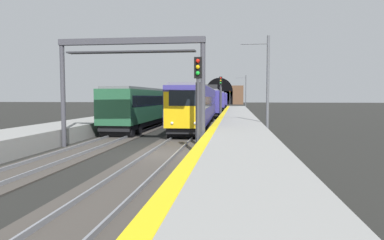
# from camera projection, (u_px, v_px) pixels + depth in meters

# --- Properties ---
(ground_plane) EXTENTS (320.00, 320.00, 0.00)m
(ground_plane) POSITION_uv_depth(u_px,v_px,m) (163.00, 155.00, 17.79)
(ground_plane) COLOR black
(platform_right) EXTENTS (112.00, 3.69, 1.04)m
(platform_right) POSITION_uv_depth(u_px,v_px,m) (239.00, 147.00, 17.27)
(platform_right) COLOR gray
(platform_right) RESTS_ON ground_plane
(platform_left) EXTENTS (112.00, 3.69, 1.04)m
(platform_left) POSITION_uv_depth(u_px,v_px,m) (8.00, 143.00, 18.83)
(platform_left) COLOR gray
(platform_left) RESTS_ON ground_plane
(platform_right_edge_strip) EXTENTS (112.00, 0.50, 0.01)m
(platform_right_edge_strip) POSITION_uv_depth(u_px,v_px,m) (207.00, 136.00, 17.44)
(platform_right_edge_strip) COLOR yellow
(platform_right_edge_strip) RESTS_ON platform_right
(track_main_line) EXTENTS (160.00, 3.06, 0.21)m
(track_main_line) POSITION_uv_depth(u_px,v_px,m) (163.00, 155.00, 17.79)
(track_main_line) COLOR #423D38
(track_main_line) RESTS_ON ground_plane
(track_adjacent_line) EXTENTS (160.00, 2.86, 0.21)m
(track_adjacent_line) POSITION_uv_depth(u_px,v_px,m) (75.00, 153.00, 18.38)
(track_adjacent_line) COLOR #423D38
(track_adjacent_line) RESTS_ON ground_plane
(train_main_approaching) EXTENTS (85.42, 3.33, 4.90)m
(train_main_approaching) POSITION_uv_depth(u_px,v_px,m) (216.00, 100.00, 65.47)
(train_main_approaching) COLOR navy
(train_main_approaching) RESTS_ON ground_plane
(train_adjacent_platform) EXTENTS (41.59, 3.07, 3.79)m
(train_adjacent_platform) POSITION_uv_depth(u_px,v_px,m) (170.00, 103.00, 44.82)
(train_adjacent_platform) COLOR #235638
(train_adjacent_platform) RESTS_ON ground_plane
(railway_signal_near) EXTENTS (0.39, 0.38, 4.99)m
(railway_signal_near) POSITION_uv_depth(u_px,v_px,m) (198.00, 97.00, 17.27)
(railway_signal_near) COLOR #38383D
(railway_signal_near) RESTS_ON ground_plane
(railway_signal_mid) EXTENTS (0.39, 0.38, 5.56)m
(railway_signal_mid) POSITION_uv_depth(u_px,v_px,m) (221.00, 94.00, 43.92)
(railway_signal_mid) COLOR #38383D
(railway_signal_mid) RESTS_ON ground_plane
(railway_signal_far) EXTENTS (0.39, 0.38, 5.04)m
(railway_signal_far) POSITION_uv_depth(u_px,v_px,m) (230.00, 96.00, 119.86)
(railway_signal_far) COLOR #38383D
(railway_signal_far) RESTS_ON ground_plane
(overhead_signal_gantry) EXTENTS (0.70, 8.73, 6.43)m
(overhead_signal_gantry) POSITION_uv_depth(u_px,v_px,m) (131.00, 64.00, 20.08)
(overhead_signal_gantry) COLOR #3F3F47
(overhead_signal_gantry) RESTS_ON ground_plane
(tunnel_portal) EXTENTS (2.24, 18.23, 10.21)m
(tunnel_portal) POSITION_uv_depth(u_px,v_px,m) (219.00, 95.00, 132.36)
(tunnel_portal) COLOR brown
(tunnel_portal) RESTS_ON ground_plane
(catenary_mast_near) EXTENTS (0.22, 2.49, 8.02)m
(catenary_mast_near) POSITION_uv_depth(u_px,v_px,m) (246.00, 92.00, 81.25)
(catenary_mast_near) COLOR #595B60
(catenary_mast_near) RESTS_ON ground_plane
(catenary_mast_far) EXTENTS (0.22, 2.19, 7.62)m
(catenary_mast_far) POSITION_uv_depth(u_px,v_px,m) (267.00, 85.00, 26.21)
(catenary_mast_far) COLOR #595B60
(catenary_mast_far) RESTS_ON ground_plane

